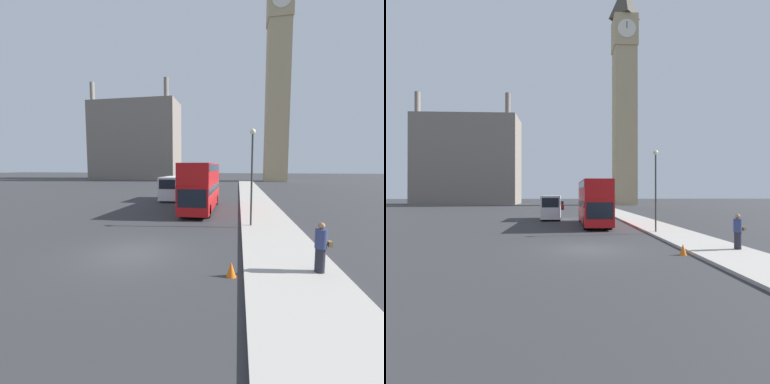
% 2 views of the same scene
% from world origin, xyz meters
% --- Properties ---
extents(ground_plane, '(300.00, 300.00, 0.00)m').
position_xyz_m(ground_plane, '(0.00, 0.00, 0.00)').
color(ground_plane, '#333335').
extents(sidewalk_strip, '(3.57, 120.00, 0.15)m').
position_xyz_m(sidewalk_strip, '(6.79, 0.00, 0.07)').
color(sidewalk_strip, '#ADA89E').
rests_on(sidewalk_strip, ground_plane).
extents(clock_tower, '(6.20, 6.37, 59.25)m').
position_xyz_m(clock_tower, '(14.67, 62.75, 30.40)').
color(clock_tower, tan).
rests_on(clock_tower, ground_plane).
extents(building_block_distant, '(27.99, 11.75, 30.03)m').
position_xyz_m(building_block_distant, '(-28.48, 69.75, 12.35)').
color(building_block_distant, slate).
rests_on(building_block_distant, ground_plane).
extents(red_double_decker_bus, '(2.46, 10.23, 4.25)m').
position_xyz_m(red_double_decker_bus, '(1.47, 12.36, 2.37)').
color(red_double_decker_bus, '#B71114').
rests_on(red_double_decker_bus, ground_plane).
extents(white_van, '(2.19, 5.39, 2.79)m').
position_xyz_m(white_van, '(-2.87, 18.71, 1.49)').
color(white_van, white).
rests_on(white_van, ground_plane).
extents(pedestrian, '(0.57, 0.41, 1.83)m').
position_xyz_m(pedestrian, '(7.72, -1.13, 1.06)').
color(pedestrian, '#23232D').
rests_on(pedestrian, sidewalk_strip).
extents(street_lamp, '(0.36, 0.36, 6.21)m').
position_xyz_m(street_lamp, '(5.61, 6.11, 4.18)').
color(street_lamp, '#2D332D').
rests_on(street_lamp, sidewalk_strip).
extents(parked_sedan, '(1.82, 4.57, 1.58)m').
position_xyz_m(parked_sedan, '(-2.33, 41.62, 0.72)').
color(parked_sedan, maroon).
rests_on(parked_sedan, ground_plane).
extents(traffic_cone, '(0.36, 0.36, 0.55)m').
position_xyz_m(traffic_cone, '(4.55, -1.76, 0.28)').
color(traffic_cone, orange).
rests_on(traffic_cone, ground_plane).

